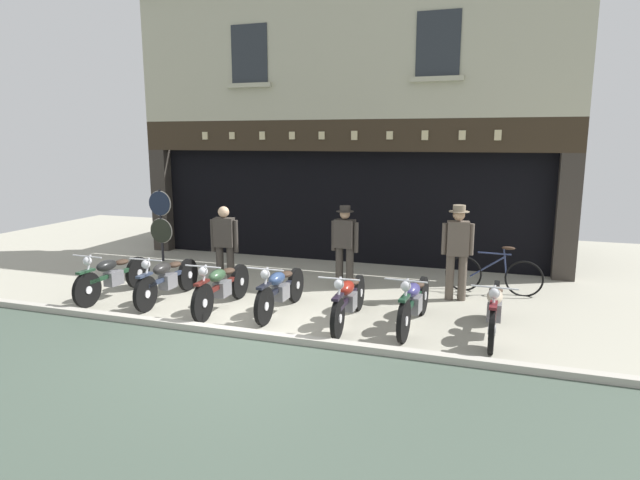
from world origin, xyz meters
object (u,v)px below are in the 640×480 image
motorcycle_center_right (349,298)px  salesman_right (457,248)px  advert_board_near (445,198)px  salesman_left (225,242)px  leaning_bicycle (494,274)px  motorcycle_far_left (113,275)px  motorcycle_center (280,289)px  tyre_sign_pole (161,218)px  shopkeeper_center (345,243)px  motorcycle_right (414,301)px  motorcycle_center_left (222,286)px  advert_board_far (503,195)px  motorcycle_left (167,278)px  motorcycle_far_right (494,308)px

motorcycle_center_right → salesman_right: size_ratio=1.16×
advert_board_near → salesman_right: bearing=-78.6°
salesman_left → leaning_bicycle: size_ratio=0.89×
motorcycle_far_left → motorcycle_center: size_ratio=1.00×
tyre_sign_pole → leaning_bicycle: size_ratio=0.96×
shopkeeper_center → salesman_right: 2.13m
motorcycle_right → motorcycle_center_left: bearing=6.0°
advert_board_far → motorcycle_left: bearing=-143.7°
motorcycle_center → leaning_bicycle: leaning_bicycle is taller
motorcycle_center → tyre_sign_pole: (-4.17, 2.71, 0.62)m
motorcycle_center_left → advert_board_near: 5.50m
motorcycle_far_left → salesman_right: bearing=-160.6°
motorcycle_center_right → leaning_bicycle: leaning_bicycle is taller
motorcycle_far_left → motorcycle_center_left: same height
motorcycle_right → salesman_left: salesman_left is taller
salesman_left → motorcycle_right: bearing=154.0°
advert_board_near → motorcycle_center_left: bearing=-127.0°
tyre_sign_pole → motorcycle_left: bearing=-53.9°
motorcycle_center → motorcycle_center_left: bearing=9.6°
motorcycle_center_left → salesman_right: size_ratio=1.15×
salesman_left → tyre_sign_pole: 2.91m
leaning_bicycle → motorcycle_right: bearing=157.3°
motorcycle_center_left → motorcycle_far_right: motorcycle_far_right is taller
salesman_right → tyre_sign_pole: (-6.89, 1.01, 0.07)m
motorcycle_far_left → salesman_right: (5.98, 1.83, 0.55)m
salesman_left → advert_board_near: size_ratio=1.53×
motorcycle_center_left → motorcycle_center_right: 2.24m
motorcycle_right → shopkeeper_center: bearing=-44.9°
shopkeeper_center → advert_board_far: bearing=-133.5°
motorcycle_center_left → advert_board_near: size_ratio=1.92×
motorcycle_center_right → leaning_bicycle: bearing=-132.1°
salesman_left → advert_board_near: bearing=-151.8°
motorcycle_center → motorcycle_center_right: (1.22, -0.15, -0.00)m
shopkeeper_center → advert_board_near: size_ratio=1.56×
salesman_left → motorcycle_left: bearing=58.5°
shopkeeper_center → advert_board_near: bearing=-117.7°
tyre_sign_pole → advert_board_near: 6.58m
motorcycle_far_left → motorcycle_far_right: (6.67, 0.14, 0.01)m
shopkeeper_center → advert_board_near: advert_board_near is taller
motorcycle_far_right → salesman_left: 5.25m
advert_board_far → leaning_bicycle: 2.21m
salesman_right → advert_board_far: (0.73, 2.44, 0.72)m
tyre_sign_pole → advert_board_far: size_ratio=1.84×
motorcycle_center → tyre_sign_pole: tyre_sign_pole is taller
motorcycle_far_left → tyre_sign_pole: (-0.91, 2.85, 0.62)m
motorcycle_left → motorcycle_center: 2.20m
salesman_left → motorcycle_center_right: bearing=146.3°
motorcycle_far_right → motorcycle_center: bearing=1.4°
motorcycle_far_left → tyre_sign_pole: size_ratio=1.13×
motorcycle_left → advert_board_near: 6.17m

